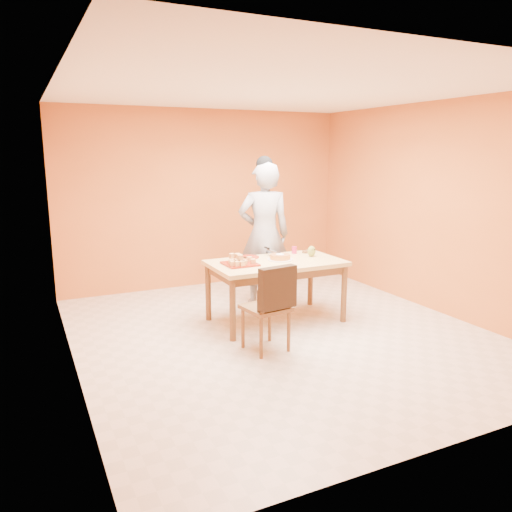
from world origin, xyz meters
name	(u,v)px	position (x,y,z in m)	size (l,w,h in m)	color
floor	(281,334)	(0.00, 0.00, 0.00)	(5.00, 5.00, 0.00)	beige
ceiling	(284,90)	(0.00, 0.00, 2.70)	(5.00, 5.00, 0.00)	white
wall_back	(205,199)	(0.00, 2.50, 1.35)	(4.50, 4.50, 0.00)	orange
wall_left	(65,231)	(-2.25, 0.00, 1.35)	(5.00, 5.00, 0.00)	orange
wall_right	(436,208)	(2.25, 0.00, 1.35)	(5.00, 5.00, 0.00)	orange
dining_table	(276,269)	(0.15, 0.43, 0.67)	(1.60, 0.90, 0.76)	#F2CE7F
dining_chair	(267,306)	(-0.37, -0.36, 0.49)	(0.49, 0.56, 0.94)	brown
pastry_pile	(240,258)	(-0.32, 0.44, 0.84)	(0.33, 0.33, 0.11)	tan
person	(264,234)	(0.35, 1.16, 0.97)	(0.70, 0.46, 1.93)	gray
pastry_platter	(240,264)	(-0.32, 0.44, 0.77)	(0.37, 0.37, 0.02)	maroon
red_dinner_plate	(249,257)	(-0.06, 0.76, 0.77)	(0.25, 0.25, 0.02)	maroon
white_cake_plate	(280,260)	(0.22, 0.46, 0.77)	(0.31, 0.31, 0.01)	white
sponge_cake	(280,257)	(0.22, 0.46, 0.80)	(0.25, 0.25, 0.06)	#C77233
cake_server	(274,251)	(0.23, 0.64, 0.84)	(0.06, 0.29, 0.01)	silver
egg_ornament	(311,251)	(0.69, 0.48, 0.83)	(0.11, 0.09, 0.14)	olive
magenta_glass	(294,250)	(0.58, 0.74, 0.81)	(0.06, 0.06, 0.09)	#B41B4A
checker_tin	(306,252)	(0.74, 0.71, 0.77)	(0.10, 0.10, 0.03)	#38220F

